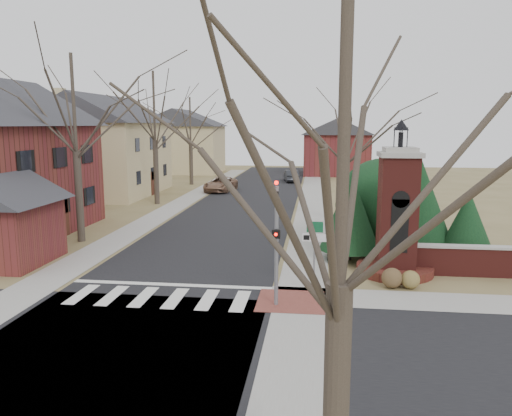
# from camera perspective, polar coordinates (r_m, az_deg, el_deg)

# --- Properties ---
(ground) EXTENTS (120.00, 120.00, 0.00)m
(ground) POSITION_cam_1_polar(r_m,az_deg,el_deg) (18.15, -11.77, -10.88)
(ground) COLOR brown
(ground) RESTS_ON ground
(main_street) EXTENTS (8.00, 70.00, 0.01)m
(main_street) POSITION_cam_1_polar(r_m,az_deg,el_deg) (38.99, -1.40, 0.30)
(main_street) COLOR black
(main_street) RESTS_ON ground
(cross_street) EXTENTS (120.00, 8.00, 0.01)m
(cross_street) POSITION_cam_1_polar(r_m,az_deg,el_deg) (15.56, -15.42, -14.58)
(cross_street) COLOR black
(cross_street) RESTS_ON ground
(crosswalk_zone) EXTENTS (8.00, 2.20, 0.02)m
(crosswalk_zone) POSITION_cam_1_polar(r_m,az_deg,el_deg) (18.86, -10.98, -10.03)
(crosswalk_zone) COLOR silver
(crosswalk_zone) RESTS_ON ground
(stop_bar) EXTENTS (8.00, 0.35, 0.02)m
(stop_bar) POSITION_cam_1_polar(r_m,az_deg,el_deg) (20.21, -9.67, -8.64)
(stop_bar) COLOR silver
(stop_bar) RESTS_ON ground
(sidewalk_right_main) EXTENTS (2.00, 60.00, 0.02)m
(sidewalk_right_main) POSITION_cam_1_polar(r_m,az_deg,el_deg) (38.59, 6.26, 0.16)
(sidewalk_right_main) COLOR gray
(sidewalk_right_main) RESTS_ON ground
(sidewalk_left) EXTENTS (2.00, 60.00, 0.02)m
(sidewalk_left) POSITION_cam_1_polar(r_m,az_deg,el_deg) (40.08, -8.77, 0.45)
(sidewalk_left) COLOR gray
(sidewalk_left) RESTS_ON ground
(curb_apron) EXTENTS (2.40, 2.40, 0.02)m
(curb_apron) POSITION_cam_1_polar(r_m,az_deg,el_deg) (18.20, 4.01, -10.59)
(curb_apron) COLOR brown
(curb_apron) RESTS_ON ground
(traffic_signal_pole) EXTENTS (0.28, 0.41, 4.50)m
(traffic_signal_pole) POSITION_cam_1_polar(r_m,az_deg,el_deg) (17.10, 2.35, -2.91)
(traffic_signal_pole) COLOR slate
(traffic_signal_pole) RESTS_ON ground
(sign_post) EXTENTS (0.90, 0.07, 2.75)m
(sign_post) POSITION_cam_1_polar(r_m,az_deg,el_deg) (18.57, 6.69, -3.98)
(sign_post) COLOR slate
(sign_post) RESTS_ON ground
(brick_gate_monument) EXTENTS (3.20, 3.20, 6.47)m
(brick_gate_monument) POSITION_cam_1_polar(r_m,az_deg,el_deg) (21.72, 15.78, -1.71)
(brick_gate_monument) COLOR maroon
(brick_gate_monument) RESTS_ON ground
(brick_garden_wall) EXTENTS (7.50, 0.50, 1.30)m
(brick_garden_wall) POSITION_cam_1_polar(r_m,az_deg,el_deg) (23.18, 26.72, -5.50)
(brick_garden_wall) COLOR maroon
(brick_garden_wall) RESTS_ON ground
(house_stucco_left) EXTENTS (9.80, 12.80, 9.28)m
(house_stucco_left) POSITION_cam_1_polar(r_m,az_deg,el_deg) (47.16, -17.08, 7.10)
(house_stucco_left) COLOR tan
(house_stucco_left) RESTS_ON ground
(garage_left) EXTENTS (4.80, 4.80, 4.29)m
(garage_left) POSITION_cam_1_polar(r_m,az_deg,el_deg) (25.29, -27.16, -0.69)
(garage_left) COLOR maroon
(garage_left) RESTS_ON ground
(house_distant_left) EXTENTS (10.80, 8.80, 8.53)m
(house_distant_left) POSITION_cam_1_polar(r_m,az_deg,el_deg) (66.48, -8.46, 7.71)
(house_distant_left) COLOR tan
(house_distant_left) RESTS_ON ground
(house_distant_right) EXTENTS (8.80, 8.80, 7.30)m
(house_distant_right) POSITION_cam_1_polar(r_m,az_deg,el_deg) (64.16, 9.17, 7.09)
(house_distant_right) COLOR maroon
(house_distant_right) RESTS_ON ground
(evergreen_near) EXTENTS (2.80, 2.80, 4.10)m
(evergreen_near) POSITION_cam_1_polar(r_m,az_deg,el_deg) (23.46, 10.72, -0.37)
(evergreen_near) COLOR #473D33
(evergreen_near) RESTS_ON ground
(evergreen_mid) EXTENTS (3.40, 3.40, 4.70)m
(evergreen_mid) POSITION_cam_1_polar(r_m,az_deg,el_deg) (25.02, 18.13, 0.63)
(evergreen_mid) COLOR #473D33
(evergreen_mid) RESTS_ON ground
(evergreen_far) EXTENTS (2.40, 2.40, 3.30)m
(evergreen_far) POSITION_cam_1_polar(r_m,az_deg,el_deg) (24.65, 23.05, -1.44)
(evergreen_far) COLOR #473D33
(evergreen_far) RESTS_ON ground
(evergreen_mass) EXTENTS (4.80, 4.80, 4.80)m
(evergreen_mass) POSITION_cam_1_polar(r_m,az_deg,el_deg) (26.08, 14.33, 0.71)
(evergreen_mass) COLOR black
(evergreen_mass) RESTS_ON ground
(bare_tree_0) EXTENTS (8.05, 8.05, 11.15)m
(bare_tree_0) POSITION_cam_1_polar(r_m,az_deg,el_deg) (28.11, -20.17, 11.88)
(bare_tree_0) COLOR #473D33
(bare_tree_0) RESTS_ON ground
(bare_tree_1) EXTENTS (8.40, 8.40, 11.64)m
(bare_tree_1) POSITION_cam_1_polar(r_m,az_deg,el_deg) (40.15, -11.60, 11.87)
(bare_tree_1) COLOR #473D33
(bare_tree_1) RESTS_ON ground
(bare_tree_2) EXTENTS (7.35, 7.35, 10.19)m
(bare_tree_2) POSITION_cam_1_polar(r_m,az_deg,el_deg) (52.74, -7.54, 10.29)
(bare_tree_2) COLOR #473D33
(bare_tree_2) RESTS_ON ground
(bare_tree_3) EXTENTS (7.00, 7.00, 9.70)m
(bare_tree_3) POSITION_cam_1_polar(r_m,az_deg,el_deg) (32.13, 10.49, 10.14)
(bare_tree_3) COLOR #473D33
(bare_tree_3) RESTS_ON ground
(bare_tree_4) EXTENTS (6.65, 6.65, 9.21)m
(bare_tree_4) POSITION_cam_1_polar(r_m,az_deg,el_deg) (7.08, 10.08, 10.05)
(bare_tree_4) COLOR #473D33
(bare_tree_4) RESTS_ON ground
(pickup_truck) EXTENTS (2.80, 5.11, 1.36)m
(pickup_truck) POSITION_cam_1_polar(r_m,az_deg,el_deg) (47.32, -4.06, 2.74)
(pickup_truck) COLOR #89624A
(pickup_truck) RESTS_ON ground
(distant_car) EXTENTS (2.02, 4.12, 1.30)m
(distant_car) POSITION_cam_1_polar(r_m,az_deg,el_deg) (55.25, 4.06, 3.69)
(distant_car) COLOR #2D2E33
(distant_car) RESTS_ON ground
(dry_shrub_left) EXTENTS (0.80, 0.80, 0.80)m
(dry_shrub_left) POSITION_cam_1_polar(r_m,az_deg,el_deg) (20.17, 15.27, -7.73)
(dry_shrub_left) COLOR brown
(dry_shrub_left) RESTS_ON ground
(dry_shrub_right) EXTENTS (0.72, 0.72, 0.72)m
(dry_shrub_right) POSITION_cam_1_polar(r_m,az_deg,el_deg) (20.30, 17.24, -7.83)
(dry_shrub_right) COLOR olive
(dry_shrub_right) RESTS_ON ground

